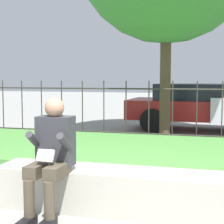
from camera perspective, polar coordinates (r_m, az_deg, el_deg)
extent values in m
plane|color=gray|center=(4.31, -0.10, -14.82)|extent=(60.00, 60.00, 0.00)
cube|color=#B7B2A3|center=(4.19, 2.85, -12.08)|extent=(3.07, 0.55, 0.47)
cube|color=gray|center=(4.25, 2.84, -14.56)|extent=(2.94, 0.50, 0.08)
cube|color=black|center=(3.95, -12.86, -16.20)|extent=(0.11, 0.26, 0.09)
cylinder|color=#4C4233|center=(3.92, -12.51, -12.74)|extent=(0.11, 0.11, 0.38)
cube|color=#4C4233|center=(4.03, -11.18, -8.54)|extent=(0.15, 0.42, 0.13)
cylinder|color=#4C4233|center=(3.83, -9.52, -13.14)|extent=(0.11, 0.11, 0.38)
cube|color=#4C4233|center=(3.94, -8.28, -8.82)|extent=(0.15, 0.42, 0.13)
cube|color=#333338|center=(4.12, -8.57, -4.37)|extent=(0.38, 0.24, 0.54)
sphere|color=tan|center=(4.05, -8.76, 0.67)|extent=(0.21, 0.21, 0.21)
cylinder|color=#333338|center=(4.04, -11.72, -4.31)|extent=(0.08, 0.29, 0.24)
cylinder|color=#333338|center=(3.90, -7.22, -4.59)|extent=(0.08, 0.29, 0.24)
cube|color=beige|center=(3.91, -10.10, -6.57)|extent=(0.18, 0.09, 0.13)
cube|color=#4C893D|center=(6.25, 5.08, -6.88)|extent=(9.91, 2.82, 0.32)
cylinder|color=#332D28|center=(7.94, 7.36, -3.38)|extent=(7.91, 0.03, 0.03)
cylinder|color=#332D28|center=(7.85, 7.44, 3.49)|extent=(7.91, 0.03, 0.03)
cylinder|color=#332D28|center=(9.16, -16.24, 0.26)|extent=(0.02, 0.02, 1.40)
cylinder|color=#332D28|center=(8.92, -13.53, 0.19)|extent=(0.02, 0.02, 1.40)
cylinder|color=#332D28|center=(8.69, -10.67, 0.11)|extent=(0.02, 0.02, 1.40)
cylinder|color=#332D28|center=(8.48, -7.66, 0.03)|extent=(0.02, 0.02, 1.40)
cylinder|color=#332D28|center=(8.30, -4.52, -0.05)|extent=(0.02, 0.02, 1.40)
cylinder|color=#332D28|center=(8.15, -1.25, -0.14)|extent=(0.02, 0.02, 1.40)
cylinder|color=#332D28|center=(8.02, 2.14, -0.23)|extent=(0.02, 0.02, 1.40)
cylinder|color=#332D28|center=(7.93, 5.62, -0.32)|extent=(0.02, 0.02, 1.40)
cylinder|color=#332D28|center=(7.86, 9.18, -0.42)|extent=(0.02, 0.02, 1.40)
cylinder|color=#332D28|center=(7.82, 12.78, -0.51)|extent=(0.02, 0.02, 1.40)
cylinder|color=#332D28|center=(7.82, 16.40, -0.60)|extent=(0.02, 0.02, 1.40)
cube|color=maroon|center=(10.57, 13.87, 0.37)|extent=(4.18, 1.84, 0.53)
cube|color=black|center=(10.55, 13.04, 3.02)|extent=(2.32, 1.57, 0.44)
cylinder|color=black|center=(9.95, 6.17, -1.34)|extent=(0.65, 0.23, 0.65)
cylinder|color=black|center=(11.56, 7.79, -0.41)|extent=(0.65, 0.23, 0.65)
cylinder|color=#4C3D28|center=(8.51, 8.13, 5.94)|extent=(0.24, 0.24, 3.15)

